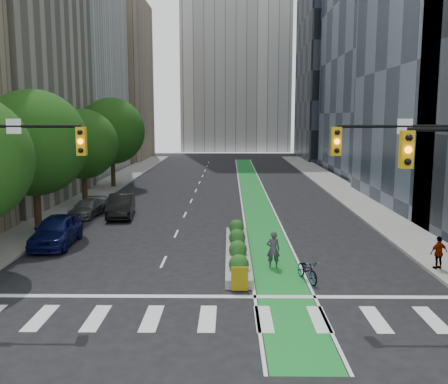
{
  "coord_description": "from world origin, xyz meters",
  "views": [
    {
      "loc": [
        0.78,
        -17.93,
        7.16
      ],
      "look_at": [
        0.47,
        9.44,
        3.0
      ],
      "focal_mm": 40.0,
      "sensor_mm": 36.0,
      "label": 1
    }
  ],
  "objects_px": {
    "cyclist": "(273,250)",
    "pedestrian_far": "(439,253)",
    "bicycle": "(307,270)",
    "parked_car_left_mid": "(121,206)",
    "median_planter": "(238,249)",
    "parked_car_left_far": "(87,208)",
    "parked_car_left_near": "(56,230)"
  },
  "relations": [
    {
      "from": "cyclist",
      "to": "parked_car_left_near",
      "type": "bearing_deg",
      "value": -17.4
    },
    {
      "from": "median_planter",
      "to": "pedestrian_far",
      "type": "height_order",
      "value": "pedestrian_far"
    },
    {
      "from": "parked_car_left_near",
      "to": "pedestrian_far",
      "type": "bearing_deg",
      "value": -15.44
    },
    {
      "from": "parked_car_left_far",
      "to": "pedestrian_far",
      "type": "xyz_separation_m",
      "value": [
        19.97,
        -12.87,
        0.31
      ]
    },
    {
      "from": "median_planter",
      "to": "parked_car_left_near",
      "type": "distance_m",
      "value": 10.3
    },
    {
      "from": "bicycle",
      "to": "pedestrian_far",
      "type": "height_order",
      "value": "pedestrian_far"
    },
    {
      "from": "bicycle",
      "to": "parked_car_left_far",
      "type": "relative_size",
      "value": 0.44
    },
    {
      "from": "pedestrian_far",
      "to": "median_planter",
      "type": "bearing_deg",
      "value": -31.26
    },
    {
      "from": "cyclist",
      "to": "parked_car_left_far",
      "type": "height_order",
      "value": "cyclist"
    },
    {
      "from": "bicycle",
      "to": "parked_car_left_far",
      "type": "xyz_separation_m",
      "value": [
        -13.7,
        14.22,
        0.12
      ]
    },
    {
      "from": "parked_car_left_far",
      "to": "pedestrian_far",
      "type": "distance_m",
      "value": 23.76
    },
    {
      "from": "pedestrian_far",
      "to": "bicycle",
      "type": "bearing_deg",
      "value": -3.98
    },
    {
      "from": "bicycle",
      "to": "pedestrian_far",
      "type": "relative_size",
      "value": 1.22
    },
    {
      "from": "cyclist",
      "to": "bicycle",
      "type": "bearing_deg",
      "value": 125.25
    },
    {
      "from": "parked_car_left_mid",
      "to": "parked_car_left_far",
      "type": "relative_size",
      "value": 1.16
    },
    {
      "from": "parked_car_left_mid",
      "to": "parked_car_left_far",
      "type": "bearing_deg",
      "value": 167.37
    },
    {
      "from": "bicycle",
      "to": "median_planter",
      "type": "bearing_deg",
      "value": 110.7
    },
    {
      "from": "bicycle",
      "to": "parked_car_left_mid",
      "type": "distance_m",
      "value": 17.91
    },
    {
      "from": "cyclist",
      "to": "pedestrian_far",
      "type": "bearing_deg",
      "value": 176.57
    },
    {
      "from": "cyclist",
      "to": "pedestrian_far",
      "type": "distance_m",
      "value": 7.63
    },
    {
      "from": "median_planter",
      "to": "parked_car_left_mid",
      "type": "xyz_separation_m",
      "value": [
        -8.21,
        10.11,
        0.43
      ]
    },
    {
      "from": "parked_car_left_mid",
      "to": "pedestrian_far",
      "type": "xyz_separation_m",
      "value": [
        17.48,
        -12.61,
        0.12
      ]
    },
    {
      "from": "cyclist",
      "to": "parked_car_left_near",
      "type": "xyz_separation_m",
      "value": [
        -11.74,
        3.95,
        -0.02
      ]
    },
    {
      "from": "parked_car_left_near",
      "to": "bicycle",
      "type": "bearing_deg",
      "value": -26.53
    },
    {
      "from": "cyclist",
      "to": "parked_car_left_far",
      "type": "bearing_deg",
      "value": -43.53
    },
    {
      "from": "cyclist",
      "to": "parked_car_left_far",
      "type": "distance_m",
      "value": 17.41
    },
    {
      "from": "cyclist",
      "to": "pedestrian_far",
      "type": "xyz_separation_m",
      "value": [
        7.61,
        -0.62,
        0.04
      ]
    },
    {
      "from": "parked_car_left_near",
      "to": "parked_car_left_far",
      "type": "distance_m",
      "value": 8.33
    },
    {
      "from": "cyclist",
      "to": "parked_car_left_mid",
      "type": "relative_size",
      "value": 0.36
    },
    {
      "from": "bicycle",
      "to": "cyclist",
      "type": "distance_m",
      "value": 2.41
    },
    {
      "from": "cyclist",
      "to": "parked_car_left_mid",
      "type": "height_order",
      "value": "cyclist"
    },
    {
      "from": "bicycle",
      "to": "pedestrian_far",
      "type": "xyz_separation_m",
      "value": [
        6.27,
        1.36,
        0.43
      ]
    }
  ]
}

